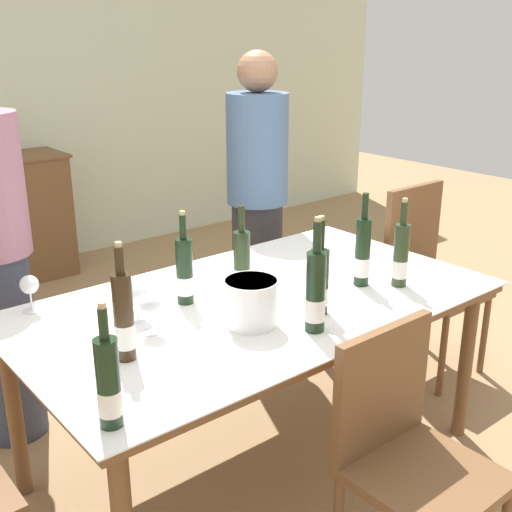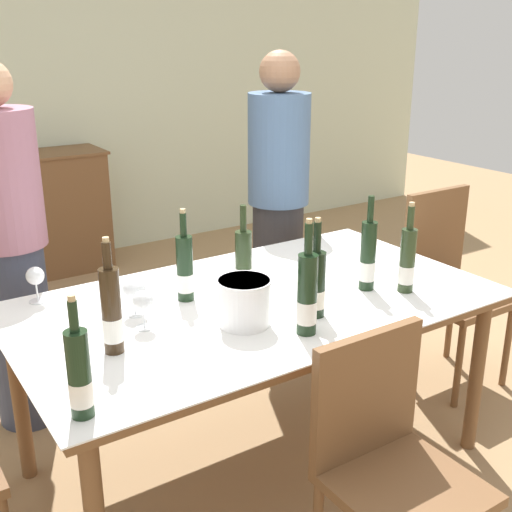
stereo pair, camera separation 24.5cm
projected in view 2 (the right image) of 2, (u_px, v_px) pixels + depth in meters
ground_plane at (256, 460)px, 2.76m from camera, size 12.00×12.00×0.00m
back_wall at (27, 81)px, 4.74m from camera, size 8.00×0.10×2.80m
sideboard_cabinet at (16, 218)px, 4.68m from camera, size 1.34×0.46×0.91m
dining_table at (256, 314)px, 2.53m from camera, size 1.87×1.06×0.75m
ice_bucket at (244, 301)px, 2.27m from camera, size 0.19×0.19×0.17m
wine_bottle_0 at (316, 285)px, 2.33m from camera, size 0.07×0.07×0.38m
wine_bottle_1 at (79, 376)px, 1.71m from camera, size 0.07×0.07×0.36m
wine_bottle_2 at (185, 269)px, 2.47m from camera, size 0.07×0.07×0.37m
wine_bottle_3 at (368, 257)px, 2.57m from camera, size 0.06×0.06×0.39m
wine_bottle_4 at (244, 264)px, 2.53m from camera, size 0.07×0.07×0.36m
wine_bottle_5 at (307, 295)px, 2.19m from camera, size 0.07×0.07×0.41m
wine_bottle_6 at (407, 261)px, 2.55m from camera, size 0.06×0.06×0.37m
wine_bottle_7 at (112, 312)px, 2.06m from camera, size 0.07×0.07×0.39m
wine_glass_0 at (134, 290)px, 2.34m from camera, size 0.09×0.09×0.14m
wine_glass_1 at (143, 302)px, 2.24m from camera, size 0.08×0.08×0.14m
wine_glass_2 at (35, 278)px, 2.46m from camera, size 0.07×0.07×0.14m
chair_right_end at (447, 275)px, 3.28m from camera, size 0.42×0.42×0.99m
chair_near_front at (387, 454)px, 1.99m from camera, size 0.42×0.42×0.87m
person_host at (10, 254)px, 2.80m from camera, size 0.33×0.33×1.64m
person_guest_left at (278, 207)px, 3.50m from camera, size 0.33×0.33×1.66m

